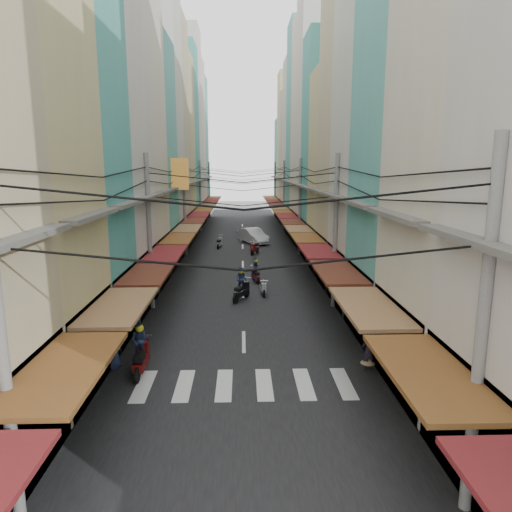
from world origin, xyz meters
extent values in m
plane|color=slate|center=(0.00, 0.00, 0.00)|extent=(160.00, 160.00, 0.00)
cube|color=black|center=(0.00, 20.00, 0.01)|extent=(10.00, 80.00, 0.02)
cube|color=gray|center=(-6.50, 20.00, 0.03)|extent=(3.00, 80.00, 0.06)
cube|color=gray|center=(6.50, 20.00, 0.03)|extent=(3.00, 80.00, 0.06)
cube|color=silver|center=(-3.50, -6.00, 0.03)|extent=(0.55, 2.40, 0.01)
cube|color=silver|center=(-2.10, -6.00, 0.03)|extent=(0.55, 2.40, 0.01)
cube|color=silver|center=(-0.70, -6.00, 0.03)|extent=(0.55, 2.40, 0.01)
cube|color=silver|center=(0.70, -6.00, 0.03)|extent=(0.55, 2.40, 0.01)
cube|color=silver|center=(2.10, -6.00, 0.03)|extent=(0.55, 2.40, 0.01)
cube|color=silver|center=(3.50, -6.00, 0.03)|extent=(0.55, 2.40, 0.01)
cube|color=black|center=(-5.60, -10.98, 1.60)|extent=(1.20, 4.53, 3.20)
cube|color=brown|center=(-4.10, -10.98, 3.00)|extent=(1.80, 4.34, 0.12)
cube|color=#595651|center=(-4.75, -10.98, 6.00)|extent=(0.50, 4.24, 0.15)
cube|color=black|center=(-5.60, -6.27, 1.60)|extent=(1.20, 4.52, 3.20)
cube|color=brown|center=(-4.10, -6.27, 3.00)|extent=(1.80, 4.33, 0.12)
cube|color=#595651|center=(-4.75, -6.27, 6.00)|extent=(0.50, 4.23, 0.15)
cube|color=teal|center=(-8.00, -1.76, 9.62)|extent=(6.00, 4.30, 19.25)
cube|color=black|center=(-5.60, -1.76, 1.60)|extent=(1.20, 4.13, 3.20)
cube|color=#562518|center=(-4.10, -1.76, 3.00)|extent=(1.80, 3.96, 0.12)
cube|color=#595651|center=(-4.75, -1.76, 6.00)|extent=(0.50, 3.87, 0.15)
cube|color=beige|center=(-8.00, 2.96, 10.47)|extent=(6.00, 5.14, 20.93)
cube|color=black|center=(-5.60, 2.96, 1.60)|extent=(1.20, 4.94, 3.20)
cube|color=maroon|center=(-4.10, 2.96, 3.00)|extent=(1.80, 4.73, 0.12)
cube|color=#595651|center=(-4.75, 2.96, 6.00)|extent=(0.50, 4.63, 0.15)
cube|color=beige|center=(-8.00, 8.00, 8.72)|extent=(6.00, 4.95, 17.43)
cube|color=black|center=(-5.60, 8.00, 1.60)|extent=(1.20, 4.75, 3.20)
cube|color=brown|center=(-4.10, 8.00, 3.00)|extent=(1.80, 4.56, 0.12)
cube|color=#595651|center=(-4.75, 8.00, 6.00)|extent=(0.50, 4.46, 0.15)
cube|color=#529F98|center=(-8.00, 12.98, 8.16)|extent=(6.00, 4.99, 16.32)
cube|color=black|center=(-5.60, 12.98, 1.60)|extent=(1.20, 4.80, 3.20)
cube|color=brown|center=(-4.10, 12.98, 3.00)|extent=(1.80, 4.60, 0.12)
cube|color=#595651|center=(-4.75, 12.98, 6.00)|extent=(0.50, 4.50, 0.15)
cube|color=#BBB6AB|center=(-8.00, 17.80, 11.44)|extent=(6.00, 4.65, 22.87)
cube|color=black|center=(-5.60, 17.80, 1.60)|extent=(1.20, 4.46, 3.20)
cube|color=#562518|center=(-4.10, 17.80, 3.00)|extent=(1.80, 4.27, 0.12)
cube|color=#595651|center=(-4.75, 17.80, 6.00)|extent=(0.50, 4.18, 0.15)
cube|color=tan|center=(-8.00, 22.57, 10.29)|extent=(6.00, 4.89, 20.58)
cube|color=black|center=(-5.60, 22.57, 1.60)|extent=(1.20, 4.70, 3.20)
cube|color=maroon|center=(-4.10, 22.57, 3.00)|extent=(1.80, 4.50, 0.12)
cube|color=#595651|center=(-4.75, 22.57, 6.00)|extent=(0.50, 4.40, 0.15)
cube|color=tan|center=(-8.00, 27.27, 9.22)|extent=(6.00, 4.52, 18.44)
cube|color=black|center=(-5.60, 27.27, 1.60)|extent=(1.20, 4.34, 3.20)
cube|color=brown|center=(-4.10, 27.27, 3.00)|extent=(1.80, 4.16, 0.12)
cube|color=#595651|center=(-4.75, 27.27, 6.00)|extent=(0.50, 4.07, 0.15)
cube|color=teal|center=(-8.00, 32.13, 10.31)|extent=(6.00, 5.20, 20.63)
cube|color=black|center=(-5.60, 32.13, 1.60)|extent=(1.20, 4.99, 3.20)
cube|color=brown|center=(-4.10, 32.13, 3.00)|extent=(1.80, 4.78, 0.12)
cube|color=#595651|center=(-4.75, 32.13, 6.00)|extent=(0.50, 4.68, 0.15)
cube|color=beige|center=(-8.00, 37.20, 11.85)|extent=(6.00, 4.94, 23.70)
cube|color=black|center=(-5.60, 37.20, 1.60)|extent=(1.20, 4.74, 3.20)
cube|color=#562518|center=(-4.10, 37.20, 3.00)|extent=(1.80, 4.55, 0.12)
cube|color=#595651|center=(-4.75, 37.20, 6.00)|extent=(0.50, 4.45, 0.15)
cube|color=beige|center=(-8.00, 42.14, 10.56)|extent=(6.00, 4.96, 21.12)
cube|color=black|center=(-5.60, 42.14, 1.60)|extent=(1.20, 4.76, 3.20)
cube|color=maroon|center=(-4.10, 42.14, 3.00)|extent=(1.80, 4.56, 0.12)
cube|color=#595651|center=(-4.75, 42.14, 6.00)|extent=(0.50, 4.46, 0.15)
cube|color=#529F98|center=(-8.00, 47.14, 9.95)|extent=(6.00, 5.04, 19.90)
cube|color=black|center=(-5.60, 47.14, 1.60)|extent=(1.20, 4.84, 3.20)
cube|color=brown|center=(-4.10, 47.14, 3.00)|extent=(1.80, 4.64, 0.12)
cube|color=#595651|center=(-4.75, 47.14, 6.00)|extent=(0.50, 4.54, 0.15)
cube|color=brown|center=(-4.40, 12.00, 7.00)|extent=(1.20, 0.40, 2.20)
cube|color=black|center=(5.60, -11.40, 1.60)|extent=(1.20, 4.54, 3.20)
cube|color=brown|center=(4.10, -11.40, 3.00)|extent=(1.80, 4.35, 0.12)
cube|color=#595651|center=(4.75, -11.40, 6.00)|extent=(0.50, 4.25, 0.15)
cube|color=beige|center=(8.00, -6.55, 11.19)|extent=(6.00, 4.97, 22.38)
cube|color=black|center=(5.60, -6.55, 1.60)|extent=(1.20, 4.78, 3.20)
cube|color=brown|center=(4.10, -6.55, 3.00)|extent=(1.80, 4.58, 0.12)
cube|color=#595651|center=(4.75, -6.55, 6.00)|extent=(0.50, 4.48, 0.15)
cube|color=#529F98|center=(8.00, -1.55, 7.54)|extent=(6.00, 5.03, 15.08)
cube|color=black|center=(5.60, -1.55, 1.60)|extent=(1.20, 4.83, 3.20)
cube|color=#562518|center=(4.10, -1.55, 3.00)|extent=(1.80, 4.63, 0.12)
cube|color=#595651|center=(4.75, -1.55, 6.00)|extent=(0.50, 4.53, 0.15)
cube|color=#BBB6AB|center=(8.00, 3.36, 10.83)|extent=(6.00, 4.79, 21.66)
cube|color=black|center=(5.60, 3.36, 1.60)|extent=(1.20, 4.60, 3.20)
cube|color=maroon|center=(4.10, 3.36, 3.00)|extent=(1.80, 4.41, 0.12)
cube|color=#595651|center=(4.75, 3.36, 6.00)|extent=(0.50, 4.31, 0.15)
cube|color=tan|center=(8.00, 8.02, 10.37)|extent=(6.00, 4.52, 20.74)
cube|color=black|center=(5.60, 8.02, 1.60)|extent=(1.20, 4.34, 3.20)
cube|color=brown|center=(4.10, 8.02, 3.00)|extent=(1.80, 4.16, 0.12)
cube|color=#595651|center=(4.75, 8.02, 6.00)|extent=(0.50, 4.07, 0.15)
cube|color=tan|center=(8.00, 12.34, 7.06)|extent=(6.00, 4.12, 14.13)
cube|color=black|center=(5.60, 12.34, 1.60)|extent=(1.20, 3.96, 3.20)
cube|color=brown|center=(4.10, 12.34, 3.00)|extent=(1.80, 3.79, 0.12)
cube|color=#595651|center=(4.75, 12.34, 6.00)|extent=(0.50, 3.71, 0.15)
cube|color=teal|center=(8.00, 16.61, 8.84)|extent=(6.00, 4.40, 17.68)
cube|color=black|center=(5.60, 16.61, 1.60)|extent=(1.20, 4.23, 3.20)
cube|color=#562518|center=(4.10, 16.61, 3.00)|extent=(1.80, 4.05, 0.12)
cube|color=#595651|center=(4.75, 16.61, 6.00)|extent=(0.50, 3.96, 0.15)
cube|color=beige|center=(8.00, 21.13, 11.30)|extent=(6.00, 4.64, 22.59)
cube|color=black|center=(5.60, 21.13, 1.60)|extent=(1.20, 4.45, 3.20)
cube|color=maroon|center=(4.10, 21.13, 3.00)|extent=(1.80, 4.26, 0.12)
cube|color=#595651|center=(4.75, 21.13, 6.00)|extent=(0.50, 4.17, 0.15)
cube|color=beige|center=(8.00, 25.45, 10.63)|extent=(6.00, 4.00, 21.25)
cube|color=black|center=(5.60, 25.45, 1.60)|extent=(1.20, 3.84, 3.20)
cube|color=brown|center=(4.10, 25.45, 3.00)|extent=(1.80, 3.68, 0.12)
cube|color=#595651|center=(4.75, 25.45, 6.00)|extent=(0.50, 3.60, 0.15)
cube|color=#529F98|center=(8.00, 29.95, 11.16)|extent=(6.00, 5.01, 22.33)
cube|color=black|center=(5.60, 29.95, 1.60)|extent=(1.20, 4.81, 3.20)
cube|color=brown|center=(4.10, 29.95, 3.00)|extent=(1.80, 4.61, 0.12)
cube|color=#595651|center=(4.75, 29.95, 6.00)|extent=(0.50, 4.51, 0.15)
cube|color=#BBB6AB|center=(8.00, 34.96, 9.86)|extent=(6.00, 5.00, 19.71)
cube|color=black|center=(5.60, 34.96, 1.60)|extent=(1.20, 4.80, 3.20)
cube|color=#562518|center=(4.10, 34.96, 3.00)|extent=(1.80, 4.60, 0.12)
cube|color=#595651|center=(4.75, 34.96, 6.00)|extent=(0.50, 4.50, 0.15)
cube|color=tan|center=(8.00, 39.61, 8.43)|extent=(6.00, 4.32, 16.86)
cube|color=black|center=(5.60, 39.61, 1.60)|extent=(1.20, 4.15, 3.20)
cube|color=maroon|center=(4.10, 39.61, 3.00)|extent=(1.80, 3.97, 0.12)
cube|color=#595651|center=(4.75, 39.61, 6.00)|extent=(0.50, 3.89, 0.15)
cube|color=tan|center=(8.00, 43.94, 9.98)|extent=(6.00, 4.33, 19.96)
cube|color=black|center=(5.60, 43.94, 1.60)|extent=(1.20, 4.16, 3.20)
cube|color=brown|center=(4.10, 43.94, 3.00)|extent=(1.80, 3.99, 0.12)
cube|color=#595651|center=(4.75, 43.94, 6.00)|extent=(0.50, 3.90, 0.15)
cube|color=teal|center=(8.00, 48.54, 7.17)|extent=(6.00, 4.88, 14.34)
cube|color=black|center=(5.60, 48.54, 1.60)|extent=(1.20, 4.68, 3.20)
cube|color=brown|center=(4.10, 48.54, 3.00)|extent=(1.80, 4.49, 0.12)
cube|color=#595651|center=(4.75, 48.54, 6.00)|extent=(0.50, 4.39, 0.15)
cylinder|color=gray|center=(-4.90, -12.00, 4.10)|extent=(0.26, 0.26, 8.20)
cylinder|color=gray|center=(4.90, -12.00, 4.10)|extent=(0.26, 0.26, 8.20)
cylinder|color=gray|center=(-4.90, 3.00, 4.10)|extent=(0.26, 0.26, 8.20)
cylinder|color=gray|center=(4.90, 3.00, 4.10)|extent=(0.26, 0.26, 8.20)
cylinder|color=gray|center=(-4.90, 18.00, 4.10)|extent=(0.26, 0.26, 8.20)
cylinder|color=gray|center=(4.90, 18.00, 4.10)|extent=(0.26, 0.26, 8.20)
cylinder|color=gray|center=(-4.90, 33.00, 4.10)|extent=(0.26, 0.26, 8.20)
cylinder|color=gray|center=(4.90, 33.00, 4.10)|extent=(0.26, 0.26, 8.20)
cylinder|color=gray|center=(-4.90, 48.00, 4.10)|extent=(0.26, 0.26, 8.20)
cylinder|color=gray|center=(4.90, 48.00, 4.10)|extent=(0.26, 0.26, 8.20)
imported|color=silver|center=(1.07, 23.90, 0.00)|extent=(5.67, 4.05, 1.87)
imported|color=black|center=(7.50, -0.38, 0.00)|extent=(1.53, 0.92, 0.99)
cylinder|color=black|center=(-3.78, -4.29, 0.28)|extent=(0.11, 0.57, 0.57)
cylinder|color=black|center=(-3.78, -5.71, 0.28)|extent=(0.11, 0.57, 0.57)
cube|color=#650E0D|center=(-3.78, -5.00, 0.46)|extent=(0.37, 1.26, 0.31)
cube|color=black|center=(-3.78, -5.27, 0.79)|extent=(0.35, 0.60, 0.20)
cube|color=#650E0D|center=(-3.78, -4.40, 0.71)|extent=(0.33, 0.31, 0.60)
imported|color=#212B4D|center=(-3.78, -5.00, 0.60)|extent=(0.58, 0.41, 1.45)
sphere|color=yellow|center=(-3.78, -5.00, 1.70)|extent=(0.31, 0.31, 0.31)
cylinder|color=black|center=(-0.11, 4.94, 0.28)|extent=(0.11, 0.56, 0.56)
cylinder|color=black|center=(-0.11, 3.55, 0.28)|extent=(0.11, 0.56, 0.56)
cube|color=black|center=(-0.11, 4.25, 0.45)|extent=(0.36, 1.23, 0.30)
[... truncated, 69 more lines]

